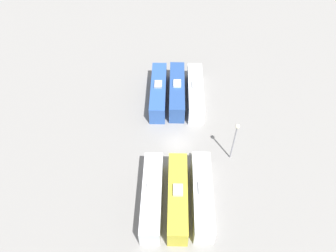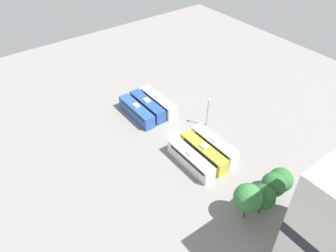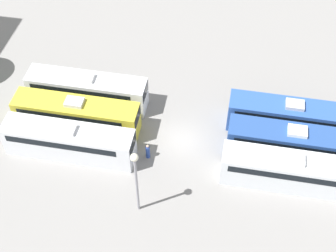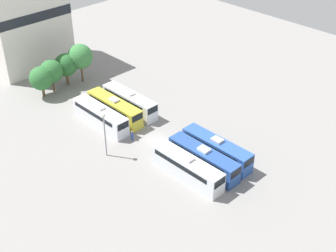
# 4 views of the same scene
# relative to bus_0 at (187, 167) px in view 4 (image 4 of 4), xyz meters

# --- Properties ---
(ground_plane) EXTENTS (116.36, 116.36, 0.00)m
(ground_plane) POSITION_rel_bus_0_xyz_m (2.93, 9.39, -1.69)
(ground_plane) COLOR gray
(bus_0) EXTENTS (2.45, 11.30, 3.44)m
(bus_0) POSITION_rel_bus_0_xyz_m (0.00, 0.00, 0.00)
(bus_0) COLOR silver
(bus_0) RESTS_ON ground_plane
(bus_1) EXTENTS (2.45, 11.30, 3.44)m
(bus_1) POSITION_rel_bus_0_xyz_m (2.99, -0.22, 0.00)
(bus_1) COLOR #284C93
(bus_1) RESTS_ON ground_plane
(bus_2) EXTENTS (2.45, 11.30, 3.44)m
(bus_2) POSITION_rel_bus_0_xyz_m (6.02, 0.00, 0.00)
(bus_2) COLOR #2D56A8
(bus_2) RESTS_ON ground_plane
(bus_3) EXTENTS (2.45, 11.30, 3.44)m
(bus_3) POSITION_rel_bus_0_xyz_m (-0.24, 18.71, 0.00)
(bus_3) COLOR silver
(bus_3) RESTS_ON ground_plane
(bus_4) EXTENTS (2.45, 11.30, 3.44)m
(bus_4) POSITION_rel_bus_0_xyz_m (2.85, 19.00, 0.00)
(bus_4) COLOR gold
(bus_4) RESTS_ON ground_plane
(bus_5) EXTENTS (2.45, 11.30, 3.44)m
(bus_5) POSITION_rel_bus_0_xyz_m (6.06, 19.00, 0.00)
(bus_5) COLOR silver
(bus_5) RESTS_ON ground_plane
(worker_person) EXTENTS (0.36, 0.36, 1.63)m
(worker_person) POSITION_rel_bus_0_xyz_m (0.55, 11.98, -0.94)
(worker_person) COLOR navy
(worker_person) RESTS_ON ground_plane
(light_pole) EXTENTS (0.60, 0.60, 7.07)m
(light_pole) POSITION_rel_bus_0_xyz_m (-4.66, 11.64, 3.17)
(light_pole) COLOR gray
(light_pole) RESTS_ON ground_plane
(tree_0) EXTENTS (4.18, 4.18, 5.63)m
(tree_0) POSITION_rel_bus_0_xyz_m (-1.69, 33.21, 1.83)
(tree_0) COLOR brown
(tree_0) RESTS_ON ground_plane
(tree_1) EXTENTS (4.09, 4.09, 6.10)m
(tree_1) POSITION_rel_bus_0_xyz_m (0.51, 33.40, 2.35)
(tree_1) COLOR brown
(tree_1) RESTS_ON ground_plane
(tree_2) EXTENTS (4.18, 4.18, 6.06)m
(tree_2) POSITION_rel_bus_0_xyz_m (3.88, 33.97, 2.26)
(tree_2) COLOR brown
(tree_2) RESTS_ON ground_plane
(tree_3) EXTENTS (4.56, 4.56, 7.30)m
(tree_3) POSITION_rel_bus_0_xyz_m (6.62, 33.19, 3.31)
(tree_3) COLOR brown
(tree_3) RESTS_ON ground_plane
(depot_building) EXTENTS (14.81, 11.37, 20.05)m
(depot_building) POSITION_rel_bus_0_xyz_m (3.51, 46.91, 8.42)
(depot_building) COLOR silver
(depot_building) RESTS_ON ground_plane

